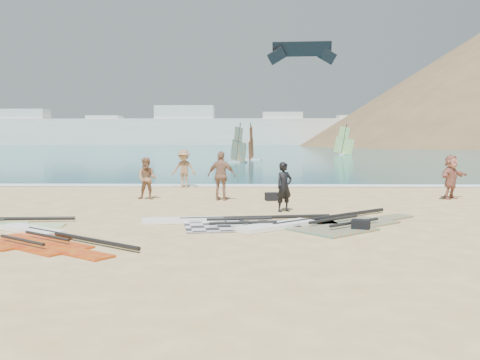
{
  "coord_description": "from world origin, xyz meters",
  "views": [
    {
      "loc": [
        0.86,
        -15.43,
        2.58
      ],
      "look_at": [
        0.4,
        4.0,
        1.0
      ],
      "focal_mm": 40.0,
      "sensor_mm": 36.0,
      "label": 1
    }
  ],
  "objects_px": {
    "beachgoer_mid": "(184,169)",
    "rig_orange": "(320,224)",
    "gear_bag_far": "(361,225)",
    "beachgoer_left": "(147,178)",
    "gear_bag_near": "(272,197)",
    "beachgoer_right": "(451,177)",
    "beachgoer_back": "(221,176)",
    "rig_red": "(39,238)",
    "person_wetsuit": "(284,187)",
    "rig_grey": "(223,222)"
  },
  "relations": [
    {
      "from": "beachgoer_right",
      "to": "rig_red",
      "type": "bearing_deg",
      "value": 173.93
    },
    {
      "from": "beachgoer_mid",
      "to": "rig_grey",
      "type": "bearing_deg",
      "value": -68.73
    },
    {
      "from": "rig_grey",
      "to": "gear_bag_near",
      "type": "relative_size",
      "value": 11.51
    },
    {
      "from": "gear_bag_near",
      "to": "beachgoer_mid",
      "type": "relative_size",
      "value": 0.27
    },
    {
      "from": "beachgoer_right",
      "to": "beachgoer_left",
      "type": "bearing_deg",
      "value": 141.94
    },
    {
      "from": "rig_grey",
      "to": "beachgoer_back",
      "type": "distance_m",
      "value": 5.95
    },
    {
      "from": "gear_bag_near",
      "to": "beachgoer_mid",
      "type": "xyz_separation_m",
      "value": [
        -4.25,
        5.33,
        0.8
      ]
    },
    {
      "from": "rig_red",
      "to": "beachgoer_right",
      "type": "height_order",
      "value": "beachgoer_right"
    },
    {
      "from": "rig_orange",
      "to": "beachgoer_right",
      "type": "bearing_deg",
      "value": 6.88
    },
    {
      "from": "beachgoer_back",
      "to": "person_wetsuit",
      "type": "bearing_deg",
      "value": 139.43
    },
    {
      "from": "beachgoer_mid",
      "to": "rig_orange",
      "type": "bearing_deg",
      "value": -56.4
    },
    {
      "from": "rig_grey",
      "to": "beachgoer_left",
      "type": "height_order",
      "value": "beachgoer_left"
    },
    {
      "from": "rig_orange",
      "to": "person_wetsuit",
      "type": "distance_m",
      "value": 3.16
    },
    {
      "from": "gear_bag_far",
      "to": "beachgoer_right",
      "type": "relative_size",
      "value": 0.27
    },
    {
      "from": "gear_bag_far",
      "to": "rig_grey",
      "type": "bearing_deg",
      "value": 165.9
    },
    {
      "from": "rig_red",
      "to": "gear_bag_near",
      "type": "distance_m",
      "value": 10.38
    },
    {
      "from": "rig_grey",
      "to": "person_wetsuit",
      "type": "relative_size",
      "value": 3.44
    },
    {
      "from": "gear_bag_far",
      "to": "gear_bag_near",
      "type": "bearing_deg",
      "value": 107.91
    },
    {
      "from": "gear_bag_far",
      "to": "beachgoer_left",
      "type": "height_order",
      "value": "beachgoer_left"
    },
    {
      "from": "beachgoer_right",
      "to": "gear_bag_far",
      "type": "bearing_deg",
      "value": -164.58
    },
    {
      "from": "beachgoer_left",
      "to": "rig_grey",
      "type": "bearing_deg",
      "value": -56.49
    },
    {
      "from": "rig_grey",
      "to": "rig_orange",
      "type": "xyz_separation_m",
      "value": [
        2.83,
        -0.25,
        0.0
      ]
    },
    {
      "from": "person_wetsuit",
      "to": "beachgoer_left",
      "type": "bearing_deg",
      "value": 113.31
    },
    {
      "from": "rig_grey",
      "to": "rig_red",
      "type": "height_order",
      "value": "rig_grey"
    },
    {
      "from": "gear_bag_near",
      "to": "beachgoer_left",
      "type": "bearing_deg",
      "value": 176.4
    },
    {
      "from": "rig_grey",
      "to": "beachgoer_back",
      "type": "bearing_deg",
      "value": 83.51
    },
    {
      "from": "rig_red",
      "to": "gear_bag_far",
      "type": "height_order",
      "value": "gear_bag_far"
    },
    {
      "from": "rig_orange",
      "to": "gear_bag_far",
      "type": "distance_m",
      "value": 1.26
    },
    {
      "from": "rig_orange",
      "to": "beachgoer_right",
      "type": "xyz_separation_m",
      "value": [
        6.25,
        6.83,
        0.87
      ]
    },
    {
      "from": "gear_bag_far",
      "to": "person_wetsuit",
      "type": "relative_size",
      "value": 0.29
    },
    {
      "from": "rig_grey",
      "to": "rig_orange",
      "type": "bearing_deg",
      "value": -15.28
    },
    {
      "from": "rig_grey",
      "to": "beachgoer_right",
      "type": "relative_size",
      "value": 3.21
    },
    {
      "from": "person_wetsuit",
      "to": "beachgoer_left",
      "type": "xyz_separation_m",
      "value": [
        -5.43,
        3.49,
        0.01
      ]
    },
    {
      "from": "rig_orange",
      "to": "beachgoer_mid",
      "type": "distance_m",
      "value": 12.69
    },
    {
      "from": "gear_bag_near",
      "to": "person_wetsuit",
      "type": "height_order",
      "value": "person_wetsuit"
    },
    {
      "from": "gear_bag_far",
      "to": "person_wetsuit",
      "type": "bearing_deg",
      "value": 117.5
    },
    {
      "from": "beachgoer_mid",
      "to": "beachgoer_back",
      "type": "bearing_deg",
      "value": -59.26
    },
    {
      "from": "rig_red",
      "to": "beachgoer_left",
      "type": "height_order",
      "value": "beachgoer_left"
    },
    {
      "from": "gear_bag_near",
      "to": "gear_bag_far",
      "type": "relative_size",
      "value": 1.04
    },
    {
      "from": "beachgoer_back",
      "to": "gear_bag_far",
      "type": "bearing_deg",
      "value": 134.87
    },
    {
      "from": "rig_orange",
      "to": "beachgoer_mid",
      "type": "relative_size",
      "value": 2.99
    },
    {
      "from": "gear_bag_near",
      "to": "beachgoer_right",
      "type": "bearing_deg",
      "value": 5.6
    },
    {
      "from": "person_wetsuit",
      "to": "rig_grey",
      "type": "bearing_deg",
      "value": -159.99
    },
    {
      "from": "person_wetsuit",
      "to": "beachgoer_back",
      "type": "distance_m",
      "value": 3.95
    },
    {
      "from": "beachgoer_right",
      "to": "person_wetsuit",
      "type": "bearing_deg",
      "value": 168.77
    },
    {
      "from": "beachgoer_back",
      "to": "beachgoer_mid",
      "type": "bearing_deg",
      "value": -54.45
    },
    {
      "from": "rig_orange",
      "to": "gear_bag_near",
      "type": "xyz_separation_m",
      "value": [
        -1.18,
        6.1,
        0.11
      ]
    },
    {
      "from": "rig_red",
      "to": "beachgoer_mid",
      "type": "height_order",
      "value": "beachgoer_mid"
    },
    {
      "from": "beachgoer_left",
      "to": "rig_red",
      "type": "bearing_deg",
      "value": -92.5
    },
    {
      "from": "beachgoer_mid",
      "to": "beachgoer_back",
      "type": "xyz_separation_m",
      "value": [
        2.21,
        -5.33,
        0.04
      ]
    }
  ]
}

